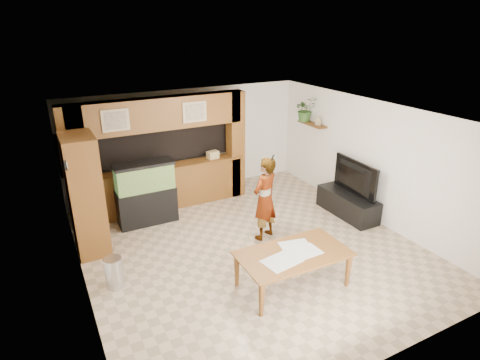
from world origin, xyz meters
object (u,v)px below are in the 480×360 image
television (350,178)px  dining_table (294,271)px  person (265,199)px  pantry_cabinet (85,195)px  aquarium (146,194)px

television → dining_table: size_ratio=0.73×
person → dining_table: (-0.43, -1.65, -0.54)m
pantry_cabinet → dining_table: 4.00m
television → person: person is taller
aquarium → person: (1.91, -1.73, 0.18)m
pantry_cabinet → dining_table: pantry_cabinet is taller
aquarium → dining_table: 3.70m
person → television: bearing=157.6°
television → dining_table: 3.14m
pantry_cabinet → television: pantry_cabinet is taller
person → pantry_cabinet: bearing=-42.5°
dining_table → person: bearing=76.6°
pantry_cabinet → aquarium: pantry_cabinet is taller
aquarium → person: bearing=-42.0°
aquarium → person: 2.58m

